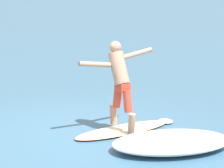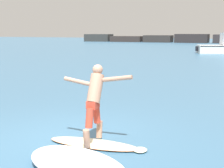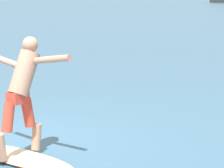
{
  "view_description": "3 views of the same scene",
  "coord_description": "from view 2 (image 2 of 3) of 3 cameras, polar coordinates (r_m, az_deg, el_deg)",
  "views": [
    {
      "loc": [
        -3.99,
        -8.4,
        3.29
      ],
      "look_at": [
        0.97,
        0.7,
        0.71
      ],
      "focal_mm": 85.0,
      "sensor_mm": 36.0,
      "label": 1
    },
    {
      "loc": [
        3.58,
        -5.78,
        2.38
      ],
      "look_at": [
        0.52,
        1.31,
        1.07
      ],
      "focal_mm": 50.0,
      "sensor_mm": 36.0,
      "label": 2
    },
    {
      "loc": [
        6.32,
        -4.64,
        2.39
      ],
      "look_at": [
        1.09,
        1.38,
        0.89
      ],
      "focal_mm": 85.0,
      "sensor_mm": 36.0,
      "label": 3
    }
  ],
  "objects": [
    {
      "name": "wave_foam_at_tail",
      "position": [
        5.58,
        -6.55,
        -14.22
      ],
      "size": [
        2.33,
        1.72,
        0.26
      ],
      "color": "white",
      "rests_on": "ground"
    },
    {
      "name": "surfboard",
      "position": [
        6.72,
        -3.14,
        -10.87
      ],
      "size": [
        2.19,
        0.7,
        0.2
      ],
      "color": "beige",
      "rests_on": "ground"
    },
    {
      "name": "rock_jetty_breakwater",
      "position": [
        68.56,
        14.9,
        8.01
      ],
      "size": [
        50.3,
        5.17,
        5.98
      ],
      "color": "#313231",
      "rests_on": "ground"
    },
    {
      "name": "surfer",
      "position": [
        6.54,
        -3.14,
        -2.38
      ],
      "size": [
        1.57,
        0.82,
        1.63
      ],
      "color": "tan",
      "rests_on": "surfboard"
    },
    {
      "name": "ground_plane",
      "position": [
        7.21,
        -8.08,
        -9.78
      ],
      "size": [
        200.0,
        200.0,
        0.0
      ],
      "primitive_type": "plane",
      "color": "#3B6787"
    }
  ]
}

